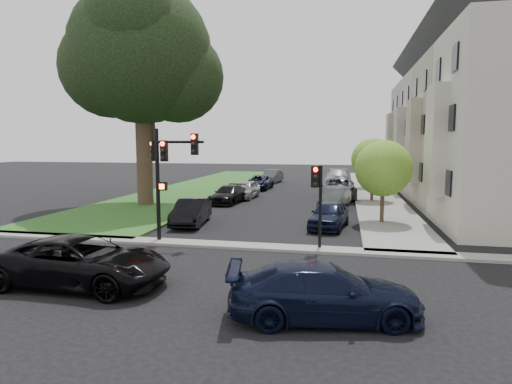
% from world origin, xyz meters
% --- Properties ---
extents(ground, '(140.00, 140.00, 0.00)m').
position_xyz_m(ground, '(0.00, 0.00, 0.00)').
color(ground, black).
rests_on(ground, ground).
extents(grass_strip, '(8.00, 44.00, 0.12)m').
position_xyz_m(grass_strip, '(-9.00, 24.00, 0.06)').
color(grass_strip, '#1E4812').
rests_on(grass_strip, ground).
extents(sidewalk_right, '(3.50, 44.00, 0.12)m').
position_xyz_m(sidewalk_right, '(6.75, 24.00, 0.06)').
color(sidewalk_right, gray).
rests_on(sidewalk_right, ground).
extents(sidewalk_cross, '(60.00, 1.00, 0.12)m').
position_xyz_m(sidewalk_cross, '(0.00, 2.00, 0.06)').
color(sidewalk_cross, gray).
rests_on(sidewalk_cross, ground).
extents(house_b, '(7.70, 7.55, 15.97)m').
position_xyz_m(house_b, '(12.45, 15.50, 6.93)').
color(house_b, tan).
rests_on(house_b, ground).
extents(house_c, '(7.70, 7.55, 15.97)m').
position_xyz_m(house_c, '(12.45, 23.00, 6.93)').
color(house_c, '#AA9E96').
rests_on(house_c, ground).
extents(house_d, '(7.70, 7.55, 15.97)m').
position_xyz_m(house_d, '(12.45, 30.50, 6.93)').
color(house_d, gray).
rests_on(house_d, ground).
extents(eucalyptus, '(10.64, 9.66, 15.08)m').
position_xyz_m(eucalyptus, '(-9.41, 12.21, 10.30)').
color(eucalyptus, '#453526').
rests_on(eucalyptus, ground).
extents(small_tree_a, '(3.01, 3.01, 4.51)m').
position_xyz_m(small_tree_a, '(6.20, 8.55, 3.00)').
color(small_tree_a, '#453526').
rests_on(small_tree_a, ground).
extents(small_tree_b, '(3.12, 3.12, 4.68)m').
position_xyz_m(small_tree_b, '(6.20, 17.36, 3.12)').
color(small_tree_b, '#453526').
rests_on(small_tree_b, ground).
extents(small_tree_c, '(2.60, 2.60, 3.90)m').
position_xyz_m(small_tree_c, '(6.20, 26.28, 2.59)').
color(small_tree_c, '#453526').
rests_on(small_tree_c, ground).
extents(traffic_signal_main, '(2.43, 0.63, 4.98)m').
position_xyz_m(traffic_signal_main, '(-3.41, 2.23, 3.43)').
color(traffic_signal_main, black).
rests_on(traffic_signal_main, ground).
extents(traffic_signal_secondary, '(0.46, 0.37, 3.47)m').
position_xyz_m(traffic_signal_secondary, '(3.12, 2.19, 2.42)').
color(traffic_signal_secondary, black).
rests_on(traffic_signal_secondary, ground).
extents(car_cross_near, '(5.47, 2.59, 1.51)m').
position_xyz_m(car_cross_near, '(-3.67, -3.69, 0.76)').
color(car_cross_near, black).
rests_on(car_cross_near, ground).
extents(car_cross_far, '(5.08, 2.80, 1.40)m').
position_xyz_m(car_cross_far, '(3.74, -4.72, 0.70)').
color(car_cross_far, black).
rests_on(car_cross_far, ground).
extents(car_parked_0, '(2.25, 4.27, 1.39)m').
position_xyz_m(car_parked_0, '(3.45, 6.89, 0.69)').
color(car_parked_0, black).
rests_on(car_parked_0, ground).
extents(car_parked_1, '(2.24, 4.31, 1.35)m').
position_xyz_m(car_parked_1, '(3.59, 13.89, 0.68)').
color(car_parked_1, '#3F4247').
rests_on(car_parked_1, ground).
extents(car_parked_2, '(2.84, 5.81, 1.59)m').
position_xyz_m(car_parked_2, '(3.76, 18.98, 0.79)').
color(car_parked_2, '#3F4247').
rests_on(car_parked_2, ground).
extents(car_parked_3, '(1.92, 4.43, 1.49)m').
position_xyz_m(car_parked_3, '(3.88, 23.49, 0.74)').
color(car_parked_3, black).
rests_on(car_parked_3, ground).
extents(car_parked_4, '(2.46, 5.52, 1.57)m').
position_xyz_m(car_parked_4, '(3.45, 29.96, 0.79)').
color(car_parked_4, '#999BA0').
rests_on(car_parked_4, ground).
extents(car_parked_5, '(1.96, 4.34, 1.38)m').
position_xyz_m(car_parked_5, '(-3.80, 6.27, 0.69)').
color(car_parked_5, black).
rests_on(car_parked_5, ground).
extents(car_parked_6, '(2.25, 4.58, 1.28)m').
position_xyz_m(car_parked_6, '(-3.99, 14.51, 0.64)').
color(car_parked_6, black).
rests_on(car_parked_6, ground).
extents(car_parked_7, '(1.88, 4.22, 1.41)m').
position_xyz_m(car_parked_7, '(-3.43, 17.46, 0.70)').
color(car_parked_7, '#999BA0').
rests_on(car_parked_7, ground).
extents(car_parked_8, '(2.31, 4.79, 1.31)m').
position_xyz_m(car_parked_8, '(-3.67, 23.89, 0.66)').
color(car_parked_8, black).
rests_on(car_parked_8, ground).
extents(car_parked_9, '(2.00, 4.46, 1.42)m').
position_xyz_m(car_parked_9, '(-3.49, 30.56, 0.71)').
color(car_parked_9, '#3F4247').
rests_on(car_parked_9, ground).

